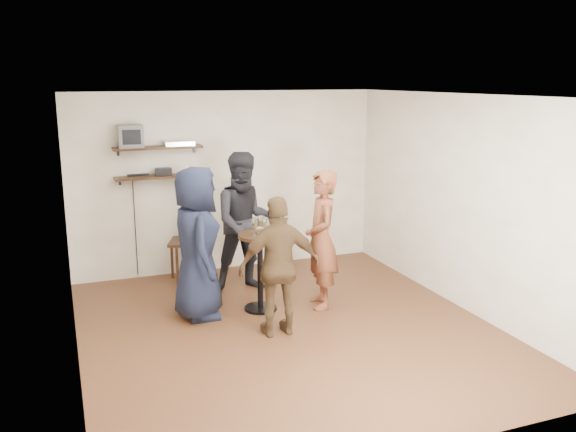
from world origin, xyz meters
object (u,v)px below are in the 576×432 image
object	(u,v)px
drinks_table	(260,262)
side_table	(188,247)
dvd_deck	(179,143)
person_plaid	(322,240)
person_brown	(279,266)
person_dark	(246,222)
crt_monitor	(130,136)
radio	(163,172)
person_navy	(197,243)

from	to	relation	value
drinks_table	side_table	bearing A→B (deg)	113.38
dvd_deck	person_plaid	size ratio (longest dim) A/B	0.23
person_plaid	dvd_deck	bearing A→B (deg)	-131.73
side_table	person_brown	xyz separation A→B (m)	(0.57, -2.13, 0.29)
person_plaid	person_dark	xyz separation A→B (m)	(-0.68, 0.91, 0.07)
person_brown	crt_monitor	bearing A→B (deg)	-60.93
drinks_table	person_dark	distance (m)	0.82
dvd_deck	radio	bearing A→B (deg)	180.00
person_plaid	person_brown	world-z (taller)	person_plaid
person_dark	person_brown	size ratio (longest dim) A/B	1.19
radio	person_navy	xyz separation A→B (m)	(0.09, -1.61, -0.62)
side_table	person_dark	world-z (taller)	person_dark
radio	person_dark	size ratio (longest dim) A/B	0.12
dvd_deck	crt_monitor	bearing A→B (deg)	180.00
dvd_deck	drinks_table	world-z (taller)	dvd_deck
dvd_deck	person_brown	size ratio (longest dim) A/B	0.26
dvd_deck	drinks_table	xyz separation A→B (m)	(0.61, -1.66, -1.29)
crt_monitor	person_dark	xyz separation A→B (m)	(1.32, -0.91, -1.09)
side_table	person_plaid	world-z (taller)	person_plaid
crt_monitor	drinks_table	size ratio (longest dim) A/B	0.34
radio	person_dark	distance (m)	1.41
crt_monitor	radio	xyz separation A→B (m)	(0.42, 0.00, -0.50)
radio	dvd_deck	bearing A→B (deg)	0.00
side_table	person_dark	distance (m)	1.00
drinks_table	person_brown	bearing A→B (deg)	-92.10
dvd_deck	side_table	bearing A→B (deg)	-86.78
side_table	person_navy	world-z (taller)	person_navy
radio	person_dark	bearing A→B (deg)	-45.38
crt_monitor	person_navy	world-z (taller)	crt_monitor
person_dark	dvd_deck	bearing A→B (deg)	130.54
crt_monitor	dvd_deck	distance (m)	0.66
person_brown	drinks_table	bearing A→B (deg)	-90.00
crt_monitor	side_table	distance (m)	1.69
crt_monitor	person_plaid	size ratio (longest dim) A/B	0.19
dvd_deck	person_navy	size ratio (longest dim) A/B	0.22
dvd_deck	drinks_table	size ratio (longest dim) A/B	0.42
drinks_table	person_brown	distance (m)	0.77
dvd_deck	person_plaid	bearing A→B (deg)	-53.32
crt_monitor	dvd_deck	size ratio (longest dim) A/B	0.80
crt_monitor	side_table	world-z (taller)	crt_monitor
dvd_deck	side_table	distance (m)	1.44
radio	person_brown	world-z (taller)	radio
dvd_deck	person_plaid	distance (m)	2.49
person_plaid	person_brown	xyz separation A→B (m)	(-0.77, -0.60, -0.08)
radio	drinks_table	xyz separation A→B (m)	(0.84, -1.66, -0.91)
radio	person_brown	bearing A→B (deg)	-71.40
dvd_deck	drinks_table	distance (m)	2.19
crt_monitor	drinks_table	world-z (taller)	crt_monitor
drinks_table	person_navy	world-z (taller)	person_navy
dvd_deck	side_table	xyz separation A→B (m)	(0.02, -0.29, -1.41)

